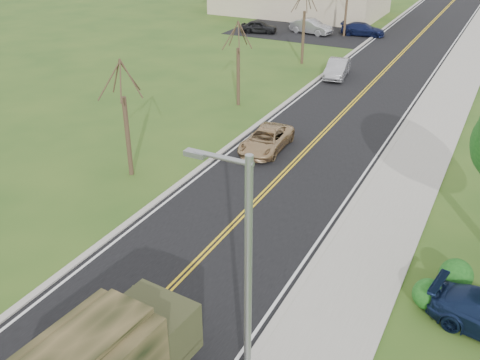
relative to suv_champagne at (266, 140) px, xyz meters
The scene contains 15 objects.
ground 16.16m from the suv_champagne, 82.58° to the right, with size 160.00×160.00×0.00m, color #2A4D19.
road 24.09m from the suv_champagne, 85.03° to the left, with size 8.00×120.00×0.01m, color black.
curb_right 24.79m from the suv_champagne, 75.43° to the left, with size 0.30×120.00×0.12m, color #9E998E.
sidewalk_right 25.29m from the suv_champagne, 71.59° to the left, with size 3.20×120.00×0.10m, color #9E998E.
curb_left 24.09m from the suv_champagne, 94.92° to the left, with size 0.30×120.00×0.10m, color #9E998E.
street_light 18.33m from the suv_champagne, 67.06° to the right, with size 1.65×0.22×8.00m.
bare_tree_a 8.02m from the suv_champagne, 129.29° to the right, with size 1.93×2.26×6.08m.
bare_tree_b 7.97m from the suv_champagne, 129.37° to the left, with size 1.83×2.14×5.73m.
bare_tree_c 18.78m from the suv_champagne, 105.28° to the left, with size 2.04×2.39×6.42m.
bare_tree_d 30.45m from the suv_champagne, 99.31° to the left, with size 1.88×2.20×5.91m.
suv_champagne is the anchor object (origin of this frame).
sedan_silver 15.52m from the suv_champagne, 93.37° to the left, with size 1.50×4.31×1.42m, color #A3A2A7.
lot_car_dark 30.38m from the suv_champagne, 116.34° to the left, with size 1.55×3.86×1.32m, color black.
lot_car_silver 30.62m from the suv_champagne, 105.95° to the left, with size 1.60×4.59×1.51m, color #A7A7AB.
lot_car_navy 31.27m from the suv_champagne, 96.00° to the left, with size 1.86×4.57×1.33m, color #10173C.
Camera 1 is at (9.39, -9.39, 12.61)m, focal length 40.00 mm.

